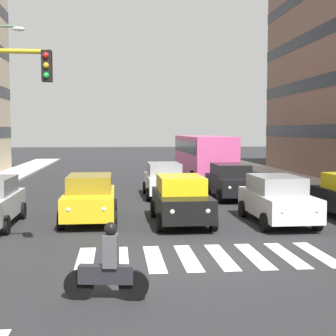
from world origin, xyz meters
The scene contains 9 objects.
ground_plane centered at (0.00, 0.00, 0.00)m, with size 180.00×180.00×0.00m, color #262628.
crosswalk_markings centered at (0.00, 0.00, 0.00)m, with size 6.75×2.80×0.01m.
car_1 centered at (-3.49, -4.57, 0.89)m, with size 2.02×4.44×1.72m.
car_2 centered at (-0.01, -4.89, 0.89)m, with size 2.02×4.44×1.72m.
car_3 centered at (3.31, -5.64, 0.89)m, with size 2.02×4.44×1.72m.
car_row2_0 centered at (-3.33, -11.17, 0.89)m, with size 2.02×4.44×1.72m.
car_row2_1 centered at (-0.11, -12.19, 0.89)m, with size 2.02×4.44×1.72m.
bus_behind_traffic centered at (-3.49, -20.07, 1.86)m, with size 2.78×10.50×3.00m.
motorcycle_with_rider centered at (2.51, 3.09, 0.65)m, with size 1.70×0.41×1.57m.
Camera 1 is at (2.33, 12.82, 3.37)m, focal length 53.01 mm.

